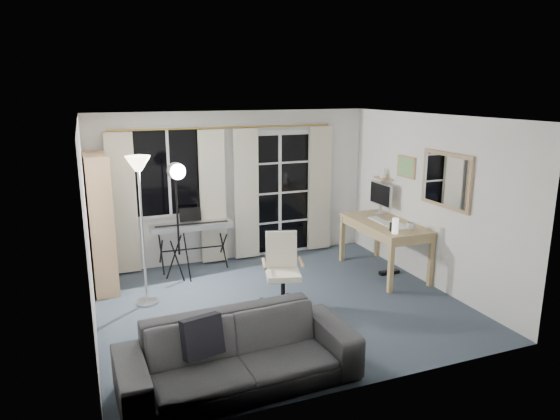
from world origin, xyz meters
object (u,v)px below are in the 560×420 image
object	(u,v)px
monitor	(381,195)
sofa	(239,342)
desk	(385,228)
studio_light	(177,185)
office_chair	(282,263)
bookshelf	(98,227)
keyboard_piano	(192,227)
mug	(411,225)
torchiere_lamp	(139,186)

from	to	relation	value
monitor	sofa	xyz separation A→B (m)	(-3.10, -2.51, -0.67)
desk	studio_light	bearing A→B (deg)	166.27
office_chair	studio_light	bearing A→B (deg)	145.61
studio_light	sofa	xyz separation A→B (m)	(0.03, -2.80, -0.99)
desk	sofa	xyz separation A→B (m)	(-2.90, -2.06, -0.27)
office_chair	bookshelf	bearing A→B (deg)	161.77
keyboard_piano	mug	world-z (taller)	keyboard_piano
torchiere_lamp	sofa	distance (m)	2.55
office_chair	mug	xyz separation A→B (m)	(1.96, 0.02, 0.30)
studio_light	sofa	size ratio (longest dim) A/B	0.79
studio_light	monitor	distance (m)	3.16
bookshelf	office_chair	world-z (taller)	bookshelf
bookshelf	office_chair	bearing A→B (deg)	-35.84
studio_light	sofa	bearing A→B (deg)	-97.11
bookshelf	mug	xyz separation A→B (m)	(4.10, -1.40, -0.03)
studio_light	monitor	xyz separation A→B (m)	(3.13, -0.29, -0.33)
office_chair	desk	xyz separation A→B (m)	(1.86, 0.52, 0.14)
torchiere_lamp	bookshelf	bearing A→B (deg)	124.47
office_chair	sofa	bearing A→B (deg)	-108.85
desk	monitor	bearing A→B (deg)	66.92
keyboard_piano	monitor	world-z (taller)	monitor
studio_light	desk	world-z (taller)	studio_light
mug	sofa	distance (m)	3.41
monitor	sofa	size ratio (longest dim) A/B	0.26
torchiere_lamp	office_chair	distance (m)	2.02
office_chair	monitor	xyz separation A→B (m)	(2.05, 0.97, 0.54)
office_chair	sofa	size ratio (longest dim) A/B	0.43
desk	sofa	world-z (taller)	sofa
keyboard_piano	sofa	xyz separation A→B (m)	(-0.23, -3.25, -0.24)
office_chair	mug	world-z (taller)	office_chair
mug	monitor	bearing A→B (deg)	84.22
keyboard_piano	studio_light	xyz separation A→B (m)	(-0.26, -0.44, 0.75)
desk	mug	world-z (taller)	mug
keyboard_piano	office_chair	bearing A→B (deg)	-62.27
keyboard_piano	bookshelf	bearing A→B (deg)	-165.53
office_chair	torchiere_lamp	bearing A→B (deg)	172.88
bookshelf	office_chair	size ratio (longest dim) A/B	1.97
bookshelf	torchiere_lamp	world-z (taller)	torchiere_lamp
sofa	monitor	bearing A→B (deg)	36.61
office_chair	sofa	world-z (taller)	office_chair
studio_light	mug	distance (m)	3.32
torchiere_lamp	monitor	distance (m)	3.73
studio_light	monitor	bearing A→B (deg)	-13.06
torchiere_lamp	monitor	size ratio (longest dim) A/B	3.35
torchiere_lamp	keyboard_piano	xyz separation A→B (m)	(0.82, 1.03, -0.87)
torchiere_lamp	monitor	world-z (taller)	torchiere_lamp
bookshelf	mug	bearing A→B (deg)	-21.19
bookshelf	desk	size ratio (longest dim) A/B	1.26
studio_light	office_chair	distance (m)	1.87
studio_light	sofa	distance (m)	2.97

